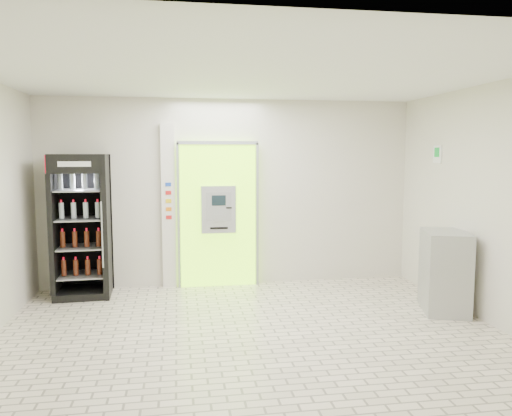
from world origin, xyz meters
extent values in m
plane|color=beige|center=(0.00, 0.00, 0.00)|extent=(6.00, 6.00, 0.00)
plane|color=beige|center=(0.00, 2.50, 1.50)|extent=(6.00, 0.00, 6.00)
plane|color=beige|center=(0.00, -2.50, 1.50)|extent=(6.00, 0.00, 6.00)
plane|color=beige|center=(3.00, 0.00, 1.50)|extent=(0.00, 5.00, 5.00)
plane|color=white|center=(0.00, 0.00, 3.00)|extent=(6.00, 6.00, 0.00)
cube|color=#90ED16|center=(-0.20, 2.43, 1.15)|extent=(1.20, 0.12, 2.30)
cube|color=gray|center=(-0.20, 2.36, 2.30)|extent=(1.28, 0.04, 0.06)
cube|color=gray|center=(-0.83, 2.36, 1.15)|extent=(0.04, 0.04, 2.30)
cube|color=gray|center=(0.43, 2.36, 1.15)|extent=(0.04, 0.04, 2.30)
cube|color=black|center=(-0.10, 2.38, 0.50)|extent=(0.62, 0.01, 0.67)
cube|color=black|center=(-0.54, 2.38, 1.98)|extent=(0.22, 0.01, 0.18)
cube|color=#A1A3A8|center=(-0.20, 2.32, 1.25)|extent=(0.55, 0.12, 0.75)
cube|color=black|center=(-0.20, 2.25, 1.40)|extent=(0.22, 0.01, 0.16)
cube|color=gray|center=(-0.20, 2.25, 1.12)|extent=(0.16, 0.01, 0.12)
cube|color=black|center=(-0.04, 2.25, 1.28)|extent=(0.09, 0.01, 0.02)
cube|color=black|center=(-0.20, 2.25, 0.96)|extent=(0.28, 0.01, 0.03)
cube|color=silver|center=(-0.98, 2.45, 1.30)|extent=(0.22, 0.10, 2.60)
cube|color=#193FB2|center=(-0.98, 2.40, 1.65)|extent=(0.09, 0.01, 0.06)
cube|color=red|center=(-0.98, 2.40, 1.52)|extent=(0.09, 0.01, 0.06)
cube|color=yellow|center=(-0.98, 2.40, 1.39)|extent=(0.09, 0.01, 0.06)
cube|color=orange|center=(-0.98, 2.40, 1.26)|extent=(0.09, 0.01, 0.06)
cube|color=red|center=(-0.98, 2.40, 1.13)|extent=(0.09, 0.01, 0.06)
cube|color=black|center=(-2.26, 2.13, 1.06)|extent=(0.83, 0.76, 2.12)
cube|color=black|center=(-2.26, 2.46, 1.06)|extent=(0.80, 0.09, 2.12)
cube|color=#AC0918|center=(-2.26, 1.77, 1.99)|extent=(0.78, 0.04, 0.25)
cube|color=white|center=(-2.26, 1.77, 1.99)|extent=(0.45, 0.03, 0.07)
cube|color=black|center=(-2.26, 2.13, 0.05)|extent=(0.83, 0.76, 0.11)
cylinder|color=gray|center=(-1.91, 1.75, 0.98)|extent=(0.03, 0.03, 0.96)
cube|color=gray|center=(-2.26, 2.13, 0.32)|extent=(0.70, 0.65, 0.02)
cube|color=gray|center=(-2.26, 2.13, 0.74)|extent=(0.70, 0.65, 0.02)
cube|color=gray|center=(-2.26, 2.13, 1.17)|extent=(0.70, 0.65, 0.02)
cube|color=gray|center=(-2.26, 2.13, 1.59)|extent=(0.70, 0.65, 0.02)
cube|color=#A1A3A8|center=(2.72, 0.60, 0.55)|extent=(0.77, 0.95, 1.09)
cube|color=gray|center=(2.44, 0.60, 0.60)|extent=(0.24, 0.77, 0.01)
cube|color=white|center=(2.99, 1.40, 2.12)|extent=(0.02, 0.22, 0.26)
cube|color=#0C8627|center=(2.98, 1.40, 2.15)|extent=(0.00, 0.14, 0.14)
camera|label=1|loc=(-0.83, -5.53, 2.12)|focal=35.00mm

